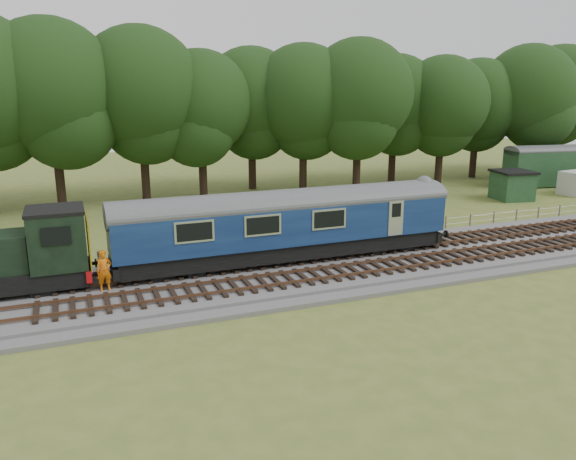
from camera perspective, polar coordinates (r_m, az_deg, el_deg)
name	(u,v)px	position (r m, az deg, el deg)	size (l,w,h in m)	color
ground	(374,264)	(30.93, 8.78, -3.42)	(120.00, 120.00, 0.00)	#516525
ballast	(375,261)	(30.88, 8.79, -3.11)	(70.00, 7.00, 0.35)	#4C4C4F
track_north	(362,250)	(31.97, 7.55, -2.01)	(67.20, 2.40, 0.21)	black
track_south	(390,265)	(29.50, 10.37, -3.53)	(67.20, 2.40, 0.21)	black
fence	(338,243)	(34.71, 5.05, -1.32)	(64.00, 0.12, 1.00)	#6B6054
tree_line	(250,194)	(50.54, -3.84, 3.71)	(70.00, 8.00, 18.00)	black
dmu_railcar	(287,219)	(29.49, -0.14, 1.13)	(18.05, 2.86, 3.88)	black
worker	(104,271)	(26.76, -18.16, -3.94)	(0.69, 0.45, 1.90)	orange
shed	(512,185)	(51.20, 21.83, 4.27)	(3.49, 3.49, 2.48)	#1B3D24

